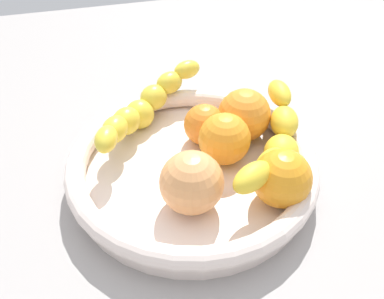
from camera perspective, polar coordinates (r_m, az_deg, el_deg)
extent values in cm
cube|color=#9C9895|center=(50.52, 0.00, -5.45)|extent=(120.00, 120.00, 3.00)
cylinder|color=silver|center=(48.82, 0.00, -3.49)|extent=(27.74, 27.74, 1.80)
torus|color=silver|center=(47.39, 0.00, -1.66)|extent=(29.42, 29.42, 2.40)
ellipsoid|color=yellow|center=(40.49, 8.51, -3.89)|extent=(5.72, 4.76, 2.65)
ellipsoid|color=yellow|center=(44.28, 11.26, -2.25)|extent=(6.02, 5.90, 3.36)
ellipsoid|color=yellow|center=(48.38, 12.48, -0.46)|extent=(6.24, 6.49, 4.08)
ellipsoid|color=yellow|center=(50.83, 12.93, 3.84)|extent=(4.96, 5.94, 3.36)
ellipsoid|color=yellow|center=(53.40, 12.28, 7.80)|extent=(3.30, 5.38, 2.65)
ellipsoid|color=yellow|center=(57.75, -0.72, 11.24)|extent=(4.57, 3.65, 2.51)
ellipsoid|color=yellow|center=(56.64, -3.21, 9.43)|extent=(4.89, 4.46, 2.96)
ellipsoid|color=yellow|center=(55.39, -5.45, 7.34)|extent=(5.22, 5.10, 3.41)
ellipsoid|color=yellow|center=(54.01, -7.42, 4.97)|extent=(5.55, 5.54, 3.87)
ellipsoid|color=yellow|center=(51.40, -9.28, 4.02)|extent=(5.11, 5.23, 3.41)
ellipsoid|color=yellow|center=(48.65, -10.84, 2.84)|extent=(4.48, 4.90, 2.96)
ellipsoid|color=yellow|center=(45.80, -12.05, 1.44)|extent=(3.67, 4.58, 2.51)
sphere|color=orange|center=(47.67, 4.61, 1.51)|extent=(6.24, 6.24, 6.24)
sphere|color=orange|center=(50.59, 1.77, 3.54)|extent=(5.24, 5.24, 5.24)
sphere|color=orange|center=(43.52, 12.61, -4.01)|extent=(6.34, 6.34, 6.34)
sphere|color=orange|center=(51.36, 7.37, 4.84)|extent=(6.71, 6.71, 6.71)
sphere|color=#ED9F5E|center=(41.72, -0.05, -4.71)|extent=(6.79, 6.79, 6.79)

